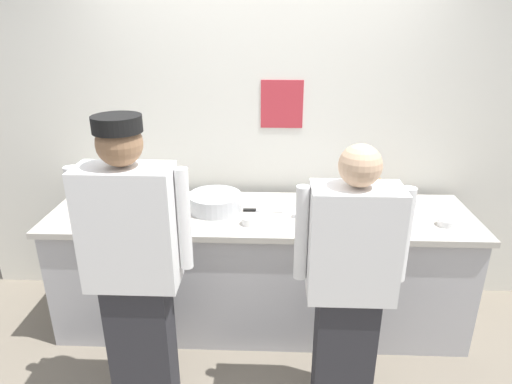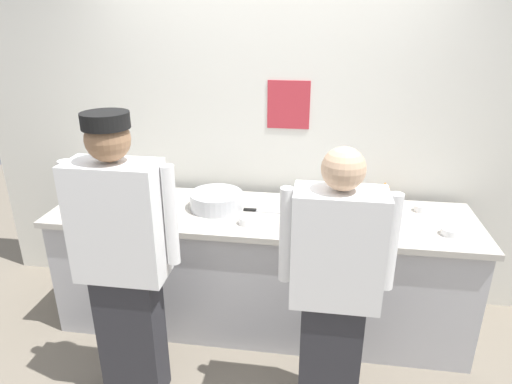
{
  "view_description": "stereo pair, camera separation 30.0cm",
  "coord_description": "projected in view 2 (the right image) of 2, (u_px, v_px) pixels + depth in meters",
  "views": [
    {
      "loc": [
        0.08,
        -2.39,
        2.15
      ],
      "look_at": [
        -0.03,
        0.4,
        1.04
      ],
      "focal_mm": 31.2,
      "sensor_mm": 36.0,
      "label": 1
    },
    {
      "loc": [
        0.38,
        -2.36,
        2.15
      ],
      "look_at": [
        -0.03,
        0.4,
        1.04
      ],
      "focal_mm": 31.2,
      "sensor_mm": 36.0,
      "label": 2
    }
  ],
  "objects": [
    {
      "name": "ground_plane",
      "position": [
        252.0,
        356.0,
        3.02
      ],
      "size": [
        9.0,
        9.0,
        0.0
      ],
      "primitive_type": "plane",
      "color": "slate"
    },
    {
      "name": "wall_back",
      "position": [
        270.0,
        123.0,
        3.33
      ],
      "size": [
        4.54,
        0.11,
        2.81
      ],
      "color": "silver",
      "rests_on": "ground"
    },
    {
      "name": "prep_counter",
      "position": [
        260.0,
        269.0,
        3.21
      ],
      "size": [
        2.9,
        0.75,
        0.89
      ],
      "color": "#B2B2B7",
      "rests_on": "ground"
    },
    {
      "name": "chef_near_left",
      "position": [
        123.0,
        259.0,
        2.41
      ],
      "size": [
        0.62,
        0.24,
        1.72
      ],
      "color": "#2D2D33",
      "rests_on": "ground"
    },
    {
      "name": "chef_center",
      "position": [
        334.0,
        288.0,
        2.29
      ],
      "size": [
        0.59,
        0.24,
        1.6
      ],
      "color": "#2D2D33",
      "rests_on": "ground"
    },
    {
      "name": "plate_stack_front",
      "position": [
        149.0,
        208.0,
        3.0
      ],
      "size": [
        0.2,
        0.2,
        0.1
      ],
      "color": "white",
      "rests_on": "prep_counter"
    },
    {
      "name": "mixing_bowl_steel",
      "position": [
        216.0,
        200.0,
        3.1
      ],
      "size": [
        0.37,
        0.37,
        0.12
      ],
      "primitive_type": "cylinder",
      "color": "#B7BABF",
      "rests_on": "prep_counter"
    },
    {
      "name": "sheet_tray",
      "position": [
        327.0,
        212.0,
        3.03
      ],
      "size": [
        0.48,
        0.42,
        0.02
      ],
      "primitive_type": "cube",
      "rotation": [
        0.0,
        0.0,
        -0.19
      ],
      "color": "#B7BABF",
      "rests_on": "prep_counter"
    },
    {
      "name": "squeeze_bottle_primary",
      "position": [
        384.0,
        196.0,
        3.09
      ],
      "size": [
        0.06,
        0.06,
        0.19
      ],
      "color": "orange",
      "rests_on": "prep_counter"
    },
    {
      "name": "ramekin_yellow_sauce",
      "position": [
        420.0,
        208.0,
        3.07
      ],
      "size": [
        0.09,
        0.09,
        0.04
      ],
      "color": "white",
      "rests_on": "prep_counter"
    },
    {
      "name": "ramekin_orange_sauce",
      "position": [
        450.0,
        231.0,
        2.74
      ],
      "size": [
        0.11,
        0.11,
        0.04
      ],
      "color": "white",
      "rests_on": "prep_counter"
    },
    {
      "name": "ramekin_red_sauce",
      "position": [
        128.0,
        199.0,
        3.22
      ],
      "size": [
        0.09,
        0.09,
        0.04
      ],
      "color": "white",
      "rests_on": "prep_counter"
    },
    {
      "name": "ramekin_green_sauce",
      "position": [
        246.0,
        220.0,
        2.88
      ],
      "size": [
        0.1,
        0.1,
        0.05
      ],
      "color": "white",
      "rests_on": "prep_counter"
    },
    {
      "name": "deli_cup",
      "position": [
        394.0,
        221.0,
        2.8
      ],
      "size": [
        0.09,
        0.09,
        0.11
      ],
      "primitive_type": "cylinder",
      "color": "white",
      "rests_on": "prep_counter"
    },
    {
      "name": "chefs_knife",
      "position": [
        260.0,
        211.0,
        3.07
      ],
      "size": [
        0.28,
        0.03,
        0.02
      ],
      "color": "#B7BABF",
      "rests_on": "prep_counter"
    }
  ]
}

